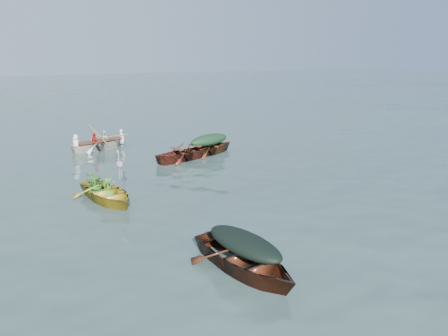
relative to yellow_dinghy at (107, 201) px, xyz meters
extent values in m
plane|color=#39504C|center=(3.69, -0.79, 0.00)|extent=(140.00, 140.00, 0.00)
imported|color=gold|center=(0.00, 0.00, 0.00)|extent=(2.34, 3.71, 0.94)
imported|color=#411B0F|center=(1.74, -5.84, 0.00)|extent=(2.24, 4.11, 0.99)
imported|color=#4D2412|center=(5.47, 4.33, 0.00)|extent=(4.10, 2.51, 0.89)
imported|color=#592416|center=(4.17, 3.85, 0.00)|extent=(4.20, 2.36, 0.91)
imported|color=white|center=(1.19, 7.42, 0.00)|extent=(4.00, 2.30, 0.89)
ellipsoid|color=black|center=(1.74, -5.84, 0.69)|extent=(1.23, 2.26, 0.40)
ellipsoid|color=#16351A|center=(5.47, 4.33, 0.70)|extent=(2.26, 1.38, 0.52)
imported|color=#306D1C|center=(-0.12, 0.54, 0.77)|extent=(0.91, 1.05, 0.60)
imported|color=silver|center=(1.19, 7.42, 0.82)|extent=(2.87, 1.83, 0.76)
camera|label=1|loc=(-2.35, -13.26, 4.67)|focal=35.00mm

